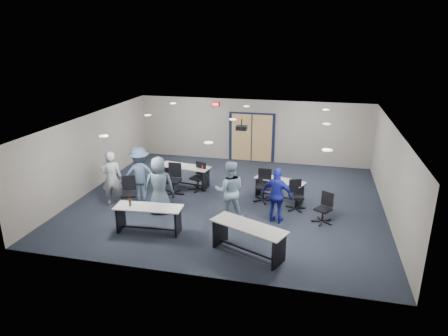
% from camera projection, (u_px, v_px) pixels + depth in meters
% --- Properties ---
extents(floor, '(10.00, 10.00, 0.00)m').
position_uv_depth(floor, '(229.00, 200.00, 13.50)').
color(floor, black).
rests_on(floor, ground).
extents(back_wall, '(10.00, 0.04, 2.70)m').
position_uv_depth(back_wall, '(252.00, 131.00, 17.21)').
color(back_wall, gray).
rests_on(back_wall, floor).
extents(front_wall, '(10.00, 0.04, 2.70)m').
position_uv_depth(front_wall, '(185.00, 222.00, 8.92)').
color(front_wall, gray).
rests_on(front_wall, floor).
extents(left_wall, '(0.04, 9.00, 2.70)m').
position_uv_depth(left_wall, '(92.00, 152.00, 14.15)').
color(left_wall, gray).
rests_on(left_wall, floor).
extents(right_wall, '(0.04, 9.00, 2.70)m').
position_uv_depth(right_wall, '(392.00, 174.00, 11.97)').
color(right_wall, gray).
rests_on(right_wall, floor).
extents(ceiling, '(10.00, 9.00, 0.04)m').
position_uv_depth(ceiling, '(229.00, 122.00, 12.62)').
color(ceiling, silver).
rests_on(ceiling, back_wall).
extents(double_door, '(2.00, 0.07, 2.20)m').
position_uv_depth(double_door, '(252.00, 138.00, 17.27)').
color(double_door, black).
rests_on(double_door, back_wall).
extents(exit_sign, '(0.32, 0.07, 0.18)m').
position_uv_depth(exit_sign, '(216.00, 104.00, 17.15)').
color(exit_sign, black).
rests_on(exit_sign, back_wall).
extents(ceiling_projector, '(0.35, 0.32, 0.37)m').
position_uv_depth(ceiling_projector, '(242.00, 128.00, 13.11)').
color(ceiling_projector, black).
rests_on(ceiling_projector, ceiling).
extents(ceiling_can_lights, '(6.24, 5.74, 0.02)m').
position_uv_depth(ceiling_can_lights, '(231.00, 121.00, 12.86)').
color(ceiling_can_lights, white).
rests_on(ceiling_can_lights, ceiling).
extents(table_front_left, '(1.94, 0.78, 1.05)m').
position_uv_depth(table_front_left, '(148.00, 214.00, 11.20)').
color(table_front_left, '#B2B0A8').
rests_on(table_front_left, floor).
extents(table_front_right, '(2.09, 1.41, 0.81)m').
position_uv_depth(table_front_right, '(248.00, 235.00, 10.04)').
color(table_front_right, '#B2B0A8').
rests_on(table_front_right, floor).
extents(table_back_left, '(1.96, 0.91, 0.89)m').
position_uv_depth(table_back_left, '(185.00, 172.00, 14.58)').
color(table_back_left, '#B2B0A8').
rests_on(table_back_left, floor).
extents(table_back_right, '(1.79, 1.11, 0.69)m').
position_uv_depth(table_back_right, '(280.00, 186.00, 13.45)').
color(table_back_right, '#B2B0A8').
rests_on(table_back_right, floor).
extents(chair_back_a, '(0.69, 0.69, 1.10)m').
position_uv_depth(chair_back_a, '(173.00, 180.00, 13.79)').
color(chair_back_a, black).
rests_on(chair_back_a, floor).
extents(chair_back_b, '(0.80, 0.80, 0.99)m').
position_uv_depth(chair_back_b, '(198.00, 177.00, 14.20)').
color(chair_back_b, black).
rests_on(chair_back_b, floor).
extents(chair_back_c, '(0.67, 0.67, 1.07)m').
position_uv_depth(chair_back_c, '(264.00, 186.00, 13.27)').
color(chair_back_c, black).
rests_on(chair_back_c, floor).
extents(chair_back_d, '(0.75, 0.75, 0.95)m').
position_uv_depth(chair_back_d, '(296.00, 195.00, 12.64)').
color(chair_back_d, black).
rests_on(chair_back_d, floor).
extents(chair_loose_left, '(0.83, 0.83, 1.03)m').
position_uv_depth(chair_loose_left, '(129.00, 193.00, 12.71)').
color(chair_loose_left, black).
rests_on(chair_loose_left, floor).
extents(chair_loose_right, '(0.80, 0.80, 0.92)m').
position_uv_depth(chair_loose_right, '(323.00, 208.00, 11.76)').
color(chair_loose_right, black).
rests_on(chair_loose_right, floor).
extents(person_gray, '(0.77, 0.63, 1.83)m').
position_uv_depth(person_gray, '(112.00, 178.00, 12.85)').
color(person_gray, '#979CA5').
rests_on(person_gray, floor).
extents(person_plaid, '(1.03, 0.85, 1.81)m').
position_uv_depth(person_plaid, '(159.00, 185.00, 12.29)').
color(person_plaid, slate).
rests_on(person_plaid, floor).
extents(person_lightblue, '(1.02, 0.87, 1.83)m').
position_uv_depth(person_lightblue, '(230.00, 191.00, 11.87)').
color(person_lightblue, '#98BAC9').
rests_on(person_lightblue, floor).
extents(person_navy, '(1.06, 0.64, 1.69)m').
position_uv_depth(person_navy, '(277.00, 196.00, 11.67)').
color(person_navy, '#1C239A').
rests_on(person_navy, floor).
extents(person_back, '(1.35, 1.08, 1.83)m').
position_uv_depth(person_back, '(140.00, 174.00, 13.26)').
color(person_back, '#455D7C').
rests_on(person_back, floor).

